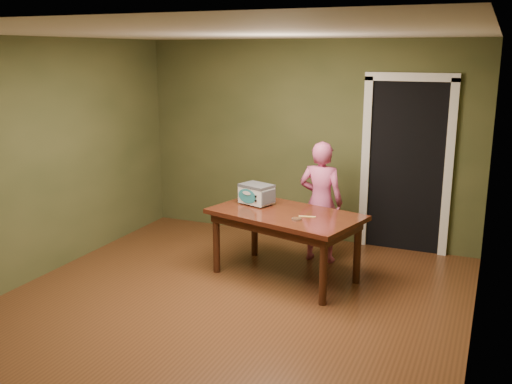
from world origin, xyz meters
TOP-DOWN VIEW (x-y plane):
  - floor at (0.00, 0.00)m, footprint 5.00×5.00m
  - room_shell at (0.00, 0.00)m, footprint 4.52×5.02m
  - doorway at (1.30, 2.78)m, footprint 1.10×0.66m
  - dining_table at (0.27, 1.03)m, footprint 1.77×1.27m
  - toy_oven at (-0.16, 1.21)m, footprint 0.43×0.35m
  - baking_pan at (0.47, 0.80)m, footprint 0.10×0.10m
  - spatula at (0.54, 0.95)m, footprint 0.18×0.06m
  - child at (0.46, 1.71)m, footprint 0.53×0.35m

SIDE VIEW (x-z plane):
  - floor at x=0.00m, z-range 0.00..0.00m
  - dining_table at x=0.27m, z-range 0.28..1.03m
  - child at x=0.46m, z-range 0.00..1.44m
  - spatula at x=0.54m, z-range 0.75..0.76m
  - baking_pan at x=0.47m, z-range 0.75..0.77m
  - toy_oven at x=-0.16m, z-range 0.76..0.99m
  - doorway at x=1.30m, z-range -0.07..2.18m
  - room_shell at x=0.00m, z-range 0.40..3.01m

